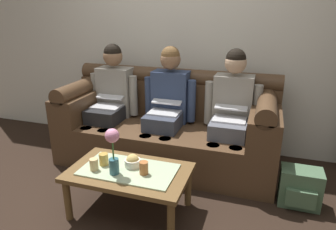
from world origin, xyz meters
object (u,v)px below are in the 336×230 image
cup_near_left (94,164)px  cup_far_center (104,159)px  couch (168,128)px  person_right (231,108)px  snack_bowl (133,162)px  flower_vase (113,147)px  cup_near_right (144,168)px  person_left (111,97)px  coffee_table (129,175)px  person_middle (168,102)px  backpack_right (300,188)px

cup_near_left → cup_far_center: (0.03, 0.10, 0.00)m
couch → person_right: 0.72m
person_right → cup_near_left: bearing=-130.3°
person_right → snack_bowl: bearing=-125.0°
flower_vase → couch: bearing=86.0°
cup_near_right → couch: bearing=98.0°
person_left → snack_bowl: person_left is taller
person_left → cup_far_center: size_ratio=12.73×
couch → cup_far_center: bearing=-102.7°
coffee_table → flower_vase: flower_vase is taller
cup_near_left → person_middle: bearing=76.9°
cup_near_left → cup_near_right: cup_near_right is taller
person_right → person_middle: bearing=180.0°
cup_near_right → cup_far_center: cup_near_right is taller
person_right → cup_near_left: (-0.90, -1.07, -0.22)m
person_left → cup_near_right: bearing=-51.5°
person_left → flower_vase: (0.58, -1.07, -0.05)m
person_right → cup_near_right: person_right is taller
person_right → snack_bowl: 1.15m
coffee_table → couch: bearing=90.0°
coffee_table → cup_far_center: bearing=179.4°
person_left → person_middle: bearing=-0.0°
flower_vase → cup_near_left: 0.25m
coffee_table → cup_far_center: cup_far_center is taller
person_left → cup_near_right: person_left is taller
person_right → cup_near_right: 1.15m
couch → person_left: (-0.66, -0.00, 0.29)m
coffee_table → person_right: bearing=55.9°
couch → person_middle: bearing=-90.0°
cup_far_center → person_right: bearing=47.9°
person_right → coffee_table: size_ratio=1.29×
person_middle → couch: bearing=90.0°
flower_vase → snack_bowl: size_ratio=2.88×
cup_far_center → cup_near_right: bearing=-5.3°
person_right → cup_far_center: person_right is taller
person_left → coffee_table: size_ratio=1.29×
cup_far_center → person_left: bearing=114.3°
person_left → snack_bowl: bearing=-54.0°
cup_near_left → backpack_right: size_ratio=0.29×
cup_near_right → backpack_right: cup_near_right is taller
person_left → cup_near_left: bearing=-69.1°
person_left → cup_near_left: person_left is taller
person_right → backpack_right: bearing=-34.2°
flower_vase → snack_bowl: 0.25m
cup_near_right → backpack_right: size_ratio=0.30×
flower_vase → backpack_right: flower_vase is taller
cup_near_left → backpack_right: (1.56, 0.62, -0.28)m
flower_vase → cup_near_right: (0.21, 0.06, -0.17)m
flower_vase → cup_far_center: 0.25m
coffee_table → snack_bowl: 0.11m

